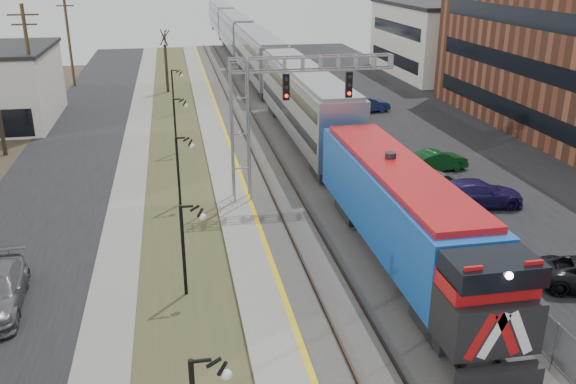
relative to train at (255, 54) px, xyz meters
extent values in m
cube|color=black|center=(-17.00, -30.72, -2.92)|extent=(7.00, 120.00, 0.04)
cube|color=gray|center=(-12.50, -30.72, -2.90)|extent=(2.00, 120.00, 0.08)
cube|color=#424826|center=(-9.50, -30.72, -2.91)|extent=(4.00, 120.00, 0.06)
cube|color=gray|center=(-6.50, -30.72, -2.82)|extent=(2.00, 120.00, 0.24)
cube|color=#595651|center=(-1.50, -30.72, -2.84)|extent=(8.00, 120.00, 0.20)
cube|color=black|center=(10.50, -30.72, -2.92)|extent=(16.00, 120.00, 0.04)
cube|color=gold|center=(-5.62, -30.72, -2.69)|extent=(0.24, 120.00, 0.01)
cube|color=#2D2119|center=(-4.25, -30.72, -2.66)|extent=(0.08, 120.00, 0.15)
cube|color=#2D2119|center=(-2.75, -30.72, -2.66)|extent=(0.08, 120.00, 0.15)
cube|color=#2D2119|center=(-0.75, -30.72, -2.66)|extent=(0.08, 120.00, 0.15)
cube|color=#2D2119|center=(0.75, -30.72, -2.66)|extent=(0.08, 120.00, 0.15)
cube|color=#154FAC|center=(0.00, -47.19, -0.46)|extent=(3.00, 17.00, 4.25)
cube|color=black|center=(0.00, -55.89, -2.24)|extent=(2.80, 0.50, 0.70)
cube|color=gray|center=(0.00, -26.89, 0.07)|extent=(3.00, 22.00, 5.33)
cube|color=gray|center=(0.00, -4.09, 0.07)|extent=(3.00, 22.00, 5.33)
cube|color=gray|center=(0.00, 18.71, 0.07)|extent=(3.00, 22.00, 5.33)
cube|color=gray|center=(0.00, 41.51, 0.07)|extent=(3.00, 22.00, 5.33)
cube|color=gray|center=(-6.00, -37.72, 1.06)|extent=(1.00, 1.00, 8.00)
cube|color=gray|center=(-2.00, -37.72, 4.81)|extent=(9.00, 0.80, 0.80)
cube|color=black|center=(-3.50, -38.17, 3.66)|extent=(0.35, 0.25, 1.40)
cube|color=black|center=(0.00, -38.17, 3.66)|extent=(0.35, 0.25, 1.40)
cylinder|color=black|center=(-9.50, -47.72, -0.94)|extent=(0.14, 0.14, 4.00)
cylinder|color=black|center=(-9.50, -37.72, -0.94)|extent=(0.14, 0.14, 4.00)
cylinder|color=black|center=(-9.50, -27.72, -0.94)|extent=(0.14, 0.14, 4.00)
cylinder|color=black|center=(-9.50, -15.72, -0.94)|extent=(0.14, 0.14, 4.00)
cylinder|color=#4C3823|center=(-20.00, -20.72, 2.06)|extent=(0.28, 0.28, 10.00)
cylinder|color=#4C3823|center=(-20.00, -0.72, 2.06)|extent=(0.28, 0.28, 10.00)
cube|color=gray|center=(2.70, -30.72, -2.14)|extent=(0.04, 120.00, 1.60)
cube|color=beige|center=(24.50, -0.72, 1.06)|extent=(16.00, 18.00, 8.00)
cylinder|color=#382D23|center=(-10.00, -5.72, -0.49)|extent=(0.30, 0.30, 4.90)
imported|color=#1E164F|center=(6.85, -40.96, -2.19)|extent=(5.29, 2.48, 1.49)
imported|color=slate|center=(5.25, -39.00, -2.15)|extent=(5.01, 3.50, 1.58)
imported|color=#0C4017|center=(7.14, -34.76, -2.26)|extent=(4.33, 2.18, 1.36)
imported|color=navy|center=(7.75, -18.10, -2.27)|extent=(4.25, 1.99, 1.35)
camera|label=1|loc=(-9.48, -70.16, 10.07)|focal=38.00mm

